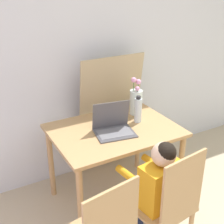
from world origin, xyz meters
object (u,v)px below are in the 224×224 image
(person_seated, at_px, (156,182))
(laptop, at_px, (113,125))
(chair_occupied, at_px, (167,206))
(flower_vase, at_px, (136,100))
(water_bottle, at_px, (138,110))

(person_seated, height_order, laptop, laptop)
(chair_occupied, relative_size, flower_vase, 2.63)
(water_bottle, bearing_deg, chair_occupied, -107.40)
(person_seated, height_order, flower_vase, flower_vase)
(flower_vase, distance_m, water_bottle, 0.17)
(chair_occupied, relative_size, water_bottle, 3.85)
(chair_occupied, xyz_separation_m, person_seated, (-0.02, 0.13, 0.13))
(chair_occupied, relative_size, person_seated, 0.98)
(person_seated, distance_m, flower_vase, 0.91)
(flower_vase, height_order, water_bottle, flower_vase)
(flower_vase, bearing_deg, water_bottle, -116.57)
(flower_vase, relative_size, water_bottle, 1.46)
(laptop, xyz_separation_m, flower_vase, (0.36, 0.22, 0.08))
(laptop, bearing_deg, chair_occupied, -76.85)
(chair_occupied, height_order, water_bottle, water_bottle)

